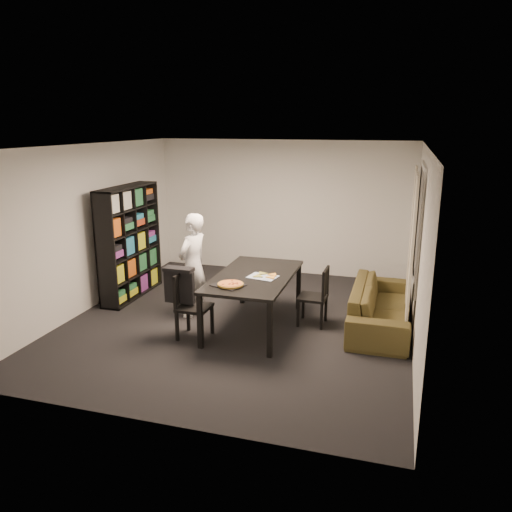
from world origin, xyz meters
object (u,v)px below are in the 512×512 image
(chair_right, at_px, (318,293))
(bookshelf, at_px, (130,242))
(pepperoni_pizza, at_px, (231,284))
(sofa, at_px, (381,306))
(baking_tray, at_px, (228,285))
(dining_table, at_px, (254,280))
(person, at_px, (193,265))
(chair_left, at_px, (188,301))

(chair_right, bearing_deg, bookshelf, -95.00)
(pepperoni_pizza, bearing_deg, sofa, 30.27)
(chair_right, height_order, pepperoni_pizza, chair_right)
(chair_right, xyz_separation_m, sofa, (0.90, 0.22, -0.19))
(baking_tray, distance_m, pepperoni_pizza, 0.05)
(baking_tray, bearing_deg, chair_right, 39.61)
(bookshelf, xyz_separation_m, pepperoni_pizza, (2.26, -1.29, -0.13))
(chair_right, height_order, sofa, chair_right)
(bookshelf, bearing_deg, pepperoni_pizza, -29.75)
(dining_table, xyz_separation_m, person, (-1.03, 0.18, 0.08))
(dining_table, bearing_deg, baking_tray, -109.41)
(person, bearing_deg, chair_left, 32.23)
(baking_tray, relative_size, pepperoni_pizza, 1.14)
(chair_left, distance_m, person, 0.86)
(pepperoni_pizza, height_order, sofa, pepperoni_pizza)
(baking_tray, bearing_deg, bookshelf, 150.11)
(chair_left, height_order, chair_right, chair_left)
(person, height_order, baking_tray, person)
(bookshelf, height_order, pepperoni_pizza, bookshelf)
(person, distance_m, baking_tray, 1.11)
(baking_tray, height_order, sofa, baking_tray)
(pepperoni_pizza, distance_m, sofa, 2.30)
(chair_left, relative_size, sofa, 0.44)
(chair_right, bearing_deg, pepperoni_pizza, -47.32)
(chair_right, xyz_separation_m, person, (-1.91, -0.16, 0.30))
(dining_table, distance_m, baking_tray, 0.59)
(bookshelf, bearing_deg, chair_left, -38.64)
(dining_table, distance_m, sofa, 1.91)
(chair_left, distance_m, sofa, 2.81)
(sofa, bearing_deg, chair_left, 114.30)
(chair_right, xyz_separation_m, baking_tray, (-1.08, -0.89, 0.30))
(dining_table, xyz_separation_m, chair_left, (-0.77, -0.59, -0.20))
(chair_left, bearing_deg, dining_table, -51.97)
(chair_right, xyz_separation_m, pepperoni_pizza, (-1.04, -0.91, 0.32))
(chair_left, xyz_separation_m, baking_tray, (0.58, 0.04, 0.27))
(bookshelf, relative_size, person, 1.18)
(bookshelf, height_order, person, bookshelf)
(chair_left, bearing_deg, baking_tray, -85.77)
(chair_left, bearing_deg, sofa, -65.05)
(dining_table, height_order, chair_left, chair_left)
(sofa, bearing_deg, pepperoni_pizza, 120.27)
(dining_table, relative_size, pepperoni_pizza, 5.44)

